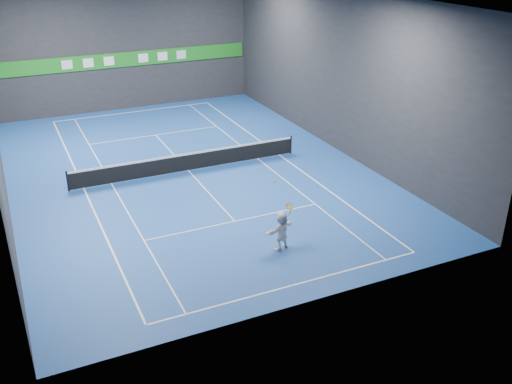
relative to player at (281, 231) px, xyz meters
name	(u,v)px	position (x,y,z in m)	size (l,w,h in m)	color
ground	(188,171)	(-0.79, 9.35, -0.82)	(26.00, 26.00, 0.00)	#1B4899
wall_back	(125,45)	(-0.79, 22.35, 3.68)	(18.00, 0.10, 9.00)	#262729
wall_front	(314,184)	(-0.79, -3.65, 3.68)	(18.00, 0.10, 9.00)	#262729
wall_right	(337,71)	(8.21, 9.35, 3.68)	(0.10, 26.00, 9.00)	#262729
baseline_near	(294,285)	(-0.79, -2.54, -0.81)	(10.98, 0.08, 0.01)	white
baseline_far	(134,112)	(-0.79, 21.24, -0.81)	(10.98, 0.08, 0.01)	white
sideline_doubles_left	(84,188)	(-6.28, 9.35, -0.81)	(0.08, 23.78, 0.01)	white
sideline_doubles_right	(280,155)	(4.70, 9.35, -0.81)	(0.08, 23.78, 0.01)	white
sideline_singles_left	(112,184)	(-4.90, 9.35, -0.81)	(0.06, 23.78, 0.01)	white
sideline_singles_right	(258,159)	(3.32, 9.35, -0.81)	(0.06, 23.78, 0.01)	white
service_line_near	(235,221)	(-0.79, 2.95, -0.81)	(8.23, 0.06, 0.01)	white
service_line_far	(156,135)	(-0.79, 15.75, -0.81)	(8.23, 0.06, 0.01)	white
center_service_line	(188,171)	(-0.79, 9.35, -0.81)	(0.06, 12.80, 0.01)	white
player	(281,231)	(0.00, 0.00, 0.00)	(1.51, 0.48, 1.63)	white
tennis_ball	(275,181)	(-0.27, 0.12, 2.16)	(0.07, 0.07, 0.07)	#CDDB24
tennis_net	(188,161)	(-0.79, 9.35, -0.28)	(12.50, 0.10, 1.07)	black
sponsor_banner	(126,59)	(-0.79, 22.29, 2.68)	(17.64, 0.11, 1.00)	#1D841F
tennis_racket	(290,207)	(0.37, 0.05, 0.94)	(0.43, 0.36, 0.62)	red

